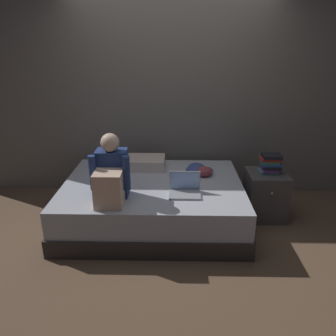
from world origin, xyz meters
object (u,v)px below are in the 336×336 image
object	(u,v)px
nightstand	(265,195)
book_stack	(270,164)
laptop	(185,189)
clothes_pile	(199,170)
pillow	(142,163)
person_sitting	(111,176)
bed	(153,202)

from	to	relation	value
nightstand	book_stack	distance (m)	0.38
laptop	clothes_pile	world-z (taller)	laptop
book_stack	clothes_pile	world-z (taller)	book_stack
pillow	nightstand	bearing A→B (deg)	-12.04
person_sitting	pillow	world-z (taller)	person_sitting
bed	laptop	xyz separation A→B (m)	(0.34, -0.28, 0.30)
person_sitting	pillow	size ratio (longest dim) A/B	1.17
pillow	clothes_pile	xyz separation A→B (m)	(0.69, -0.20, -0.01)
bed	laptop	distance (m)	0.53
person_sitting	book_stack	distance (m)	1.79
pillow	book_stack	world-z (taller)	book_stack
person_sitting	clothes_pile	world-z (taller)	person_sitting
nightstand	laptop	world-z (taller)	laptop
nightstand	laptop	distance (m)	1.07
laptop	bed	bearing A→B (deg)	141.10
laptop	person_sitting	bearing A→B (deg)	-169.06
laptop	clothes_pile	bearing A→B (deg)	70.78
laptop	pillow	bearing A→B (deg)	124.95
nightstand	clothes_pile	bearing A→B (deg)	171.90
laptop	pillow	size ratio (longest dim) A/B	0.57
clothes_pile	nightstand	bearing A→B (deg)	-8.10
nightstand	person_sitting	distance (m)	1.82
nightstand	laptop	size ratio (longest dim) A/B	1.71
bed	person_sitting	bearing A→B (deg)	-131.90
bed	pillow	bearing A→B (deg)	110.04
person_sitting	laptop	world-z (taller)	person_sitting
person_sitting	laptop	bearing A→B (deg)	10.94
bed	book_stack	xyz separation A→B (m)	(1.32, 0.15, 0.42)
bed	clothes_pile	world-z (taller)	clothes_pile
nightstand	person_sitting	world-z (taller)	person_sitting
laptop	clothes_pile	distance (m)	0.56
person_sitting	clothes_pile	bearing A→B (deg)	36.38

